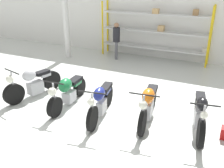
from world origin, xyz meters
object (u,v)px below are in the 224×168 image
at_px(motorcycle_silver, 33,83).
at_px(motorcycle_blue, 101,101).
at_px(shelving_rack, 155,30).
at_px(motorcycle_orange, 148,103).
at_px(person_browsing, 116,38).
at_px(motorcycle_green, 68,91).
at_px(motorcycle_black, 200,113).

relative_size(motorcycle_silver, motorcycle_blue, 1.03).
relative_size(shelving_rack, motorcycle_silver, 2.44).
relative_size(motorcycle_blue, motorcycle_orange, 0.94).
relative_size(motorcycle_silver, person_browsing, 1.21).
distance_m(motorcycle_green, motorcycle_black, 3.73).
height_order(motorcycle_blue, motorcycle_black, motorcycle_black).
distance_m(motorcycle_silver, motorcycle_black, 5.07).
height_order(shelving_rack, motorcycle_blue, shelving_rack).
distance_m(motorcycle_blue, motorcycle_black, 2.56).
bearing_deg(motorcycle_green, motorcycle_silver, -95.92).
xyz_separation_m(shelving_rack, person_browsing, (-1.59, -0.75, -0.34)).
distance_m(motorcycle_blue, person_browsing, 5.43).
relative_size(shelving_rack, motorcycle_blue, 2.51).
bearing_deg(shelving_rack, motorcycle_silver, -112.23).
height_order(motorcycle_green, motorcycle_orange, motorcycle_orange).
xyz_separation_m(motorcycle_green, motorcycle_blue, (1.21, -0.18, 0.03)).
relative_size(shelving_rack, motorcycle_orange, 2.35).
bearing_deg(person_browsing, shelving_rack, -179.44).
distance_m(motorcycle_blue, motorcycle_orange, 1.27).
bearing_deg(motorcycle_silver, motorcycle_orange, 106.02).
bearing_deg(shelving_rack, motorcycle_black, -62.48).
relative_size(shelving_rack, motorcycle_black, 2.35).
height_order(motorcycle_blue, motorcycle_orange, motorcycle_orange).
bearing_deg(motorcycle_silver, motorcycle_blue, 98.69).
height_order(motorcycle_silver, motorcycle_blue, motorcycle_silver).
relative_size(shelving_rack, person_browsing, 2.96).
bearing_deg(person_browsing, motorcycle_silver, 57.15).
bearing_deg(motorcycle_silver, shelving_rack, 171.32).
height_order(shelving_rack, person_browsing, shelving_rack).
xyz_separation_m(motorcycle_blue, motorcycle_orange, (1.21, 0.38, 0.01)).
distance_m(motorcycle_silver, person_browsing, 4.95).
bearing_deg(person_browsing, motorcycle_green, 72.83).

